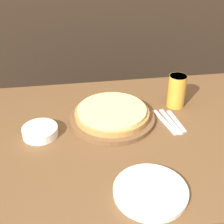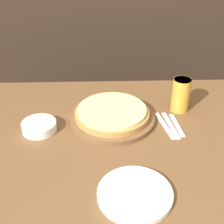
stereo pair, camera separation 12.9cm
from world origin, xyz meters
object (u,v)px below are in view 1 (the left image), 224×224
pizza_on_board (112,115)px  beer_glass (177,90)px  dinner_plate (151,191)px  fork (165,122)px  side_bowl (40,131)px  dinner_knife (170,121)px  spoon (176,121)px

pizza_on_board → beer_glass: 0.31m
beer_glass → dinner_plate: bearing=-115.9°
fork → beer_glass: bearing=55.6°
dinner_plate → side_bowl: size_ratio=1.69×
dinner_knife → fork: bearing=180.0°
beer_glass → side_bowl: (-0.59, -0.14, -0.06)m
beer_glass → dinner_knife: beer_glass is taller
dinner_knife → spoon: size_ratio=1.17×
beer_glass → fork: size_ratio=0.78×
dinner_plate → side_bowl: (-0.35, 0.36, 0.01)m
dinner_plate → side_bowl: 0.50m
side_bowl → spoon: side_bowl is taller
pizza_on_board → dinner_plate: pizza_on_board is taller
beer_glass → side_bowl: size_ratio=1.07×
spoon → pizza_on_board: bearing=169.2°
dinner_plate → spoon: (0.21, 0.37, -0.01)m
pizza_on_board → fork: (0.21, -0.05, -0.02)m
dinner_plate → dinner_knife: dinner_plate is taller
spoon → dinner_knife: bearing=-180.0°
dinner_knife → spoon: (0.02, 0.00, 0.00)m
pizza_on_board → beer_glass: beer_glass is taller
dinner_plate → side_bowl: bearing=134.4°
beer_glass → fork: 0.17m
pizza_on_board → beer_glass: (0.30, 0.07, 0.05)m
fork → dinner_knife: (0.02, -0.00, 0.00)m
side_bowl → spoon: 0.56m
fork → dinner_knife: bearing=-0.0°
dinner_knife → side_bowl: bearing=-178.6°
dinner_plate → dinner_knife: 0.41m
dinner_plate → side_bowl: side_bowl is taller
spoon → beer_glass: bearing=74.1°
side_bowl → spoon: (0.56, 0.01, -0.02)m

